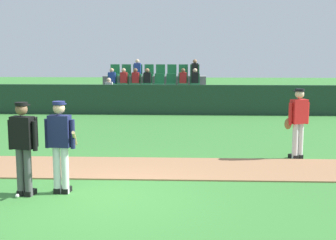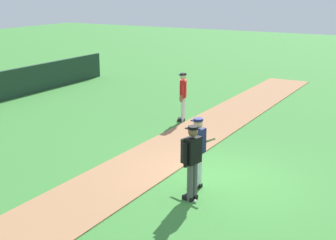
{
  "view_description": "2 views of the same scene",
  "coord_description": "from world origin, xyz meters",
  "px_view_note": "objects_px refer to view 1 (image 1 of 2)",
  "views": [
    {
      "loc": [
        1.65,
        -8.35,
        2.68
      ],
      "look_at": [
        1.18,
        2.28,
        1.12
      ],
      "focal_mm": 50.28,
      "sensor_mm": 36.0,
      "label": 1
    },
    {
      "loc": [
        -10.38,
        -4.5,
        4.72
      ],
      "look_at": [
        1.01,
        2.02,
        1.04
      ],
      "focal_mm": 50.94,
      "sensor_mm": 36.0,
      "label": 2
    }
  ],
  "objects_px": {
    "umpire_home_plate": "(24,143)",
    "baseball": "(17,196)",
    "batter_navy_jersey": "(61,143)"
  },
  "relations": [
    {
      "from": "umpire_home_plate",
      "to": "baseball",
      "type": "distance_m",
      "value": 0.98
    },
    {
      "from": "batter_navy_jersey",
      "to": "umpire_home_plate",
      "type": "relative_size",
      "value": 1.0
    },
    {
      "from": "batter_navy_jersey",
      "to": "umpire_home_plate",
      "type": "xyz_separation_m",
      "value": [
        -0.64,
        -0.17,
        0.03
      ]
    },
    {
      "from": "batter_navy_jersey",
      "to": "umpire_home_plate",
      "type": "distance_m",
      "value": 0.67
    },
    {
      "from": "batter_navy_jersey",
      "to": "baseball",
      "type": "height_order",
      "value": "batter_navy_jersey"
    },
    {
      "from": "baseball",
      "to": "umpire_home_plate",
      "type": "bearing_deg",
      "value": 55.03
    },
    {
      "from": "batter_navy_jersey",
      "to": "baseball",
      "type": "bearing_deg",
      "value": -156.43
    },
    {
      "from": "batter_navy_jersey",
      "to": "umpire_home_plate",
      "type": "height_order",
      "value": "same"
    },
    {
      "from": "batter_navy_jersey",
      "to": "baseball",
      "type": "distance_m",
      "value": 1.24
    },
    {
      "from": "umpire_home_plate",
      "to": "baseball",
      "type": "xyz_separation_m",
      "value": [
        -0.11,
        -0.16,
        -0.96
      ]
    }
  ]
}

